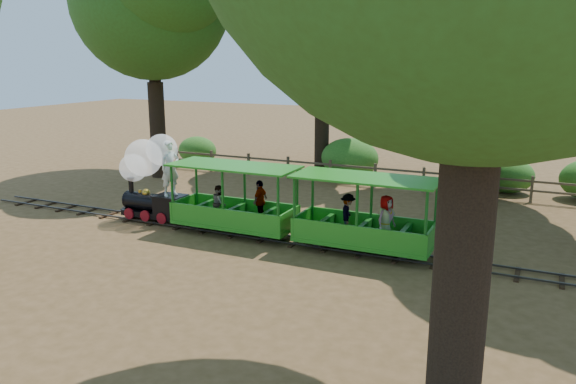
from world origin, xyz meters
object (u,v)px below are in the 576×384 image
at_px(locomotive, 150,171).
at_px(carriage_front, 236,208).
at_px(carriage_rear, 364,223).
at_px(fence, 352,172).

distance_m(locomotive, carriage_front, 3.34).
distance_m(locomotive, carriage_rear, 7.33).
bearing_deg(carriage_rear, carriage_front, -179.96).
xyz_separation_m(carriage_front, carriage_rear, (4.05, 0.00, 0.02)).
relative_size(locomotive, carriage_front, 0.75).
height_order(locomotive, fence, locomotive).
height_order(locomotive, carriage_rear, locomotive).
bearing_deg(locomotive, carriage_rear, -0.26).
height_order(carriage_front, carriage_rear, same).
bearing_deg(fence, locomotive, -118.21).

